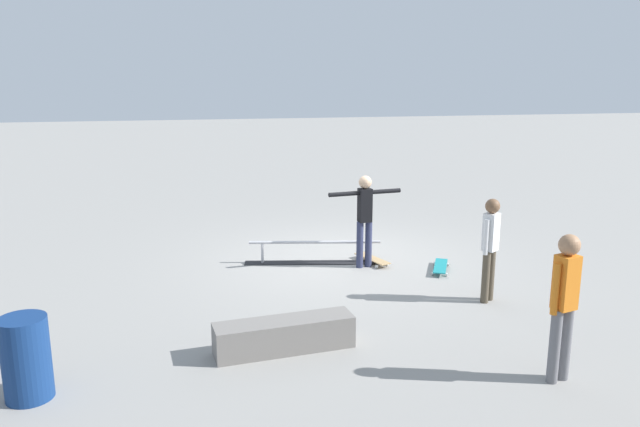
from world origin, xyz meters
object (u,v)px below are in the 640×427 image
at_px(trash_bin, 26,358).
at_px(loose_skateboard_teal, 440,266).
at_px(grind_rail, 315,253).
at_px(skateboard_main, 372,259).
at_px(bystander_orange_shirt, 564,300).
at_px(skate_ledge, 284,335).
at_px(bystander_white_shirt, 490,244).
at_px(skater_main, 365,215).

bearing_deg(trash_bin, loose_skateboard_teal, -150.91).
height_order(grind_rail, skateboard_main, grind_rail).
distance_m(bystander_orange_shirt, loose_skateboard_teal, 3.91).
height_order(skate_ledge, bystander_orange_shirt, bystander_orange_shirt).
height_order(bystander_white_shirt, loose_skateboard_teal, bystander_white_shirt).
bearing_deg(grind_rail, skateboard_main, 179.02).
relative_size(skateboard_main, loose_skateboard_teal, 1.01).
distance_m(grind_rail, skater_main, 1.14).
xyz_separation_m(grind_rail, skate_ledge, (0.95, 3.32, 0.02)).
bearing_deg(bystander_white_shirt, skate_ledge, 161.84).
bearing_deg(skate_ledge, skater_main, -120.48).
bearing_deg(grind_rail, loose_skateboard_teal, 167.75).
distance_m(grind_rail, trash_bin, 5.41).
bearing_deg(skater_main, bystander_orange_shirt, 96.83).
distance_m(bystander_orange_shirt, trash_bin, 5.63).
distance_m(skater_main, bystander_white_shirt, 2.32).
bearing_deg(skateboard_main, skater_main, -68.56).
bearing_deg(bystander_white_shirt, skateboard_main, 82.23).
bearing_deg(bystander_white_shirt, grind_rail, 96.55).
distance_m(skate_ledge, skateboard_main, 3.70).
relative_size(grind_rail, bystander_white_shirt, 1.60).
bearing_deg(trash_bin, skateboard_main, -141.08).
distance_m(skater_main, loose_skateboard_teal, 1.54).
distance_m(skateboard_main, bystander_orange_shirt, 4.59).
bearing_deg(skateboard_main, grind_rail, -121.92).
bearing_deg(loose_skateboard_teal, bystander_orange_shirt, -157.79).
bearing_deg(skater_main, bystander_white_shirt, 118.55).
relative_size(bystander_orange_shirt, loose_skateboard_teal, 2.03).
distance_m(skate_ledge, bystander_orange_shirt, 3.20).
height_order(loose_skateboard_teal, trash_bin, trash_bin).
bearing_deg(loose_skateboard_teal, grind_rail, 92.51).
relative_size(grind_rail, trash_bin, 2.76).
bearing_deg(skateboard_main, loose_skateboard_teal, 37.31).
distance_m(grind_rail, skate_ledge, 3.46).
relative_size(bystander_white_shirt, loose_skateboard_teal, 1.88).
xyz_separation_m(bystander_orange_shirt, loose_skateboard_teal, (-0.12, -3.81, -0.86)).
bearing_deg(trash_bin, bystander_white_shirt, -163.64).
xyz_separation_m(skater_main, bystander_orange_shirt, (-1.09, 4.23, 0.02)).
relative_size(grind_rail, skateboard_main, 2.98).
bearing_deg(loose_skateboard_teal, bystander_white_shirt, -149.84).
distance_m(skate_ledge, trash_bin, 2.81).
relative_size(skate_ledge, trash_bin, 1.91).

